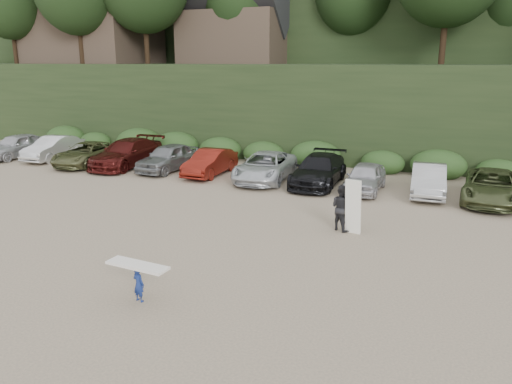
% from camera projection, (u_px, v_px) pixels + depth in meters
% --- Properties ---
extents(ground, '(120.00, 120.00, 0.00)m').
position_uv_depth(ground, '(269.00, 257.00, 16.41)').
color(ground, tan).
rests_on(ground, ground).
extents(hillside_backdrop, '(90.00, 41.50, 28.00)m').
position_uv_depth(hillside_backdrop, '(406.00, 5.00, 45.78)').
color(hillside_backdrop, black).
rests_on(hillside_backdrop, ground).
extents(parked_cars, '(39.82, 5.91, 1.64)m').
position_uv_depth(parked_cars, '(281.00, 168.00, 26.35)').
color(parked_cars, '#B9B9BE').
rests_on(parked_cars, ground).
extents(child_surfer, '(1.81, 0.63, 1.07)m').
position_uv_depth(child_surfer, '(138.00, 276.00, 13.20)').
color(child_surfer, navy).
rests_on(child_surfer, ground).
extents(adult_surfer, '(1.34, 1.00, 2.09)m').
position_uv_depth(adult_surfer, '(342.00, 208.00, 18.73)').
color(adult_surfer, black).
rests_on(adult_surfer, ground).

